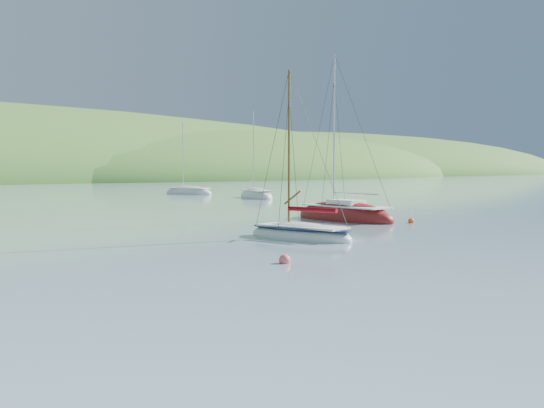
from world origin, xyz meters
TOP-DOWN VIEW (x-y plane):
  - ground at (0.00, 0.00)m, footprint 700.00×700.00m
  - daysailer_white at (2.05, 7.58)m, footprint 3.71×6.55m
  - sloop_red at (11.73, 14.04)m, footprint 3.33×8.73m
  - distant_sloop_b at (23.42, 55.77)m, footprint 5.29×7.89m
  - distant_sloop_d at (24.82, 42.11)m, footprint 5.08×8.55m
  - mooring_buoys at (-2.16, 7.58)m, footprint 26.64×10.71m

SIDE VIEW (x-z plane):
  - ground at x=0.00m, z-range 0.00..0.00m
  - mooring_buoys at x=-2.16m, z-range -0.11..0.35m
  - distant_sloop_b at x=23.42m, z-range -5.14..5.50m
  - distant_sloop_d at x=24.82m, z-range -5.57..5.95m
  - daysailer_white at x=2.05m, z-range -4.54..4.97m
  - sloop_red at x=11.73m, z-range -6.14..6.60m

